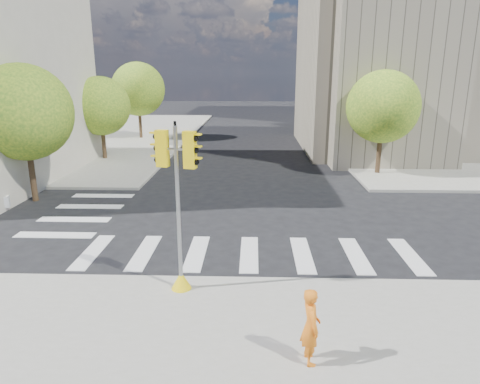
% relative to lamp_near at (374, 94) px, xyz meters
% --- Properties ---
extents(ground, '(160.00, 160.00, 0.00)m').
position_rel_lamp_near_xyz_m(ground, '(-8.00, -14.00, -4.58)').
color(ground, black).
rests_on(ground, ground).
extents(sidewalk_far_right, '(28.00, 40.00, 0.15)m').
position_rel_lamp_near_xyz_m(sidewalk_far_right, '(12.00, 12.00, -4.50)').
color(sidewalk_far_right, gray).
rests_on(sidewalk_far_right, ground).
extents(sidewalk_far_left, '(28.00, 40.00, 0.15)m').
position_rel_lamp_near_xyz_m(sidewalk_far_left, '(-28.00, 12.00, -4.50)').
color(sidewalk_far_left, gray).
rests_on(sidewalk_far_left, ground).
extents(civic_building, '(26.00, 16.00, 19.39)m').
position_rel_lamp_near_xyz_m(civic_building, '(7.59, 5.12, 2.68)').
color(civic_building, gray).
rests_on(civic_building, ground).
extents(tree_lw_near, '(4.40, 4.40, 6.41)m').
position_rel_lamp_near_xyz_m(tree_lw_near, '(-18.50, -10.00, -0.38)').
color(tree_lw_near, '#382616').
rests_on(tree_lw_near, ground).
extents(tree_lw_mid, '(4.00, 4.00, 5.77)m').
position_rel_lamp_near_xyz_m(tree_lw_mid, '(-18.50, 0.00, -0.82)').
color(tree_lw_mid, '#382616').
rests_on(tree_lw_mid, ground).
extents(tree_lw_far, '(4.80, 4.80, 6.95)m').
position_rel_lamp_near_xyz_m(tree_lw_far, '(-18.50, 10.00, -0.04)').
color(tree_lw_far, '#382616').
rests_on(tree_lw_far, ground).
extents(tree_re_near, '(4.20, 4.20, 6.16)m').
position_rel_lamp_near_xyz_m(tree_re_near, '(-0.50, -4.00, -0.53)').
color(tree_re_near, '#382616').
rests_on(tree_re_near, ground).
extents(tree_re_mid, '(4.60, 4.60, 6.66)m').
position_rel_lamp_near_xyz_m(tree_re_mid, '(-0.50, 8.00, -0.23)').
color(tree_re_mid, '#382616').
rests_on(tree_re_mid, ground).
extents(tree_re_far, '(4.00, 4.00, 5.88)m').
position_rel_lamp_near_xyz_m(tree_re_far, '(-0.50, 20.00, -0.71)').
color(tree_re_far, '#382616').
rests_on(tree_re_far, ground).
extents(lamp_near, '(0.35, 0.18, 8.11)m').
position_rel_lamp_near_xyz_m(lamp_near, '(0.00, 0.00, 0.00)').
color(lamp_near, black).
rests_on(lamp_near, sidewalk_far_right).
extents(lamp_far, '(0.35, 0.18, 8.11)m').
position_rel_lamp_near_xyz_m(lamp_far, '(0.00, 14.00, 0.00)').
color(lamp_far, black).
rests_on(lamp_far, sidewalk_far_right).
extents(traffic_signal, '(1.08, 0.56, 4.63)m').
position_rel_lamp_near_xyz_m(traffic_signal, '(-9.96, -18.75, -2.46)').
color(traffic_signal, yellow).
rests_on(traffic_signal, sidewalk_near).
extents(photographer, '(0.48, 0.65, 1.65)m').
position_rel_lamp_near_xyz_m(photographer, '(-6.79, -21.77, -3.60)').
color(photographer, orange).
rests_on(photographer, sidewalk_near).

